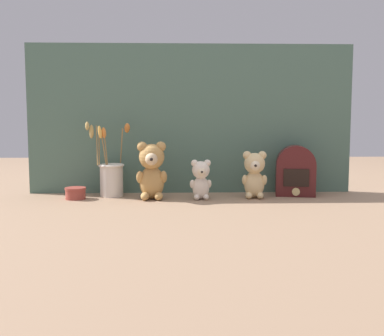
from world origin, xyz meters
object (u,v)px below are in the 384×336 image
object	(u,v)px
decorative_tin_tall	(75,193)
teddy_bear_large	(152,169)
flower_vase	(111,176)
teddy_bear_medium	(254,174)
vintage_radio	(295,172)
teddy_bear_small	(201,179)

from	to	relation	value
decorative_tin_tall	teddy_bear_large	bearing A→B (deg)	-3.46
teddy_bear_large	flower_vase	bearing A→B (deg)	154.00
teddy_bear_large	teddy_bear_medium	bearing A→B (deg)	2.31
flower_vase	vintage_radio	world-z (taller)	flower_vase
flower_vase	teddy_bear_large	bearing A→B (deg)	-26.00
teddy_bear_large	decorative_tin_tall	size ratio (longest dim) A/B	2.75
teddy_bear_large	teddy_bear_medium	distance (m)	0.42
teddy_bear_medium	vintage_radio	bearing A→B (deg)	17.17
teddy_bear_medium	decorative_tin_tall	xyz separation A→B (m)	(-0.73, 0.00, -0.08)
teddy_bear_small	decorative_tin_tall	distance (m)	0.52
decorative_tin_tall	vintage_radio	bearing A→B (deg)	3.44
teddy_bear_large	teddy_bear_small	bearing A→B (deg)	-1.20
teddy_bear_medium	flower_vase	bearing A→B (deg)	173.45
teddy_bear_small	vintage_radio	xyz separation A→B (m)	(0.41, 0.08, 0.02)
teddy_bear_small	teddy_bear_medium	bearing A→B (deg)	5.45
teddy_bear_small	decorative_tin_tall	world-z (taller)	teddy_bear_small
vintage_radio	decorative_tin_tall	world-z (taller)	vintage_radio
teddy_bear_medium	decorative_tin_tall	bearing A→B (deg)	179.85
flower_vase	decorative_tin_tall	size ratio (longest dim) A/B	3.72
teddy_bear_medium	flower_vase	xyz separation A→B (m)	(-0.60, 0.07, -0.02)
teddy_bear_small	flower_vase	size ratio (longest dim) A/B	0.51
flower_vase	teddy_bear_small	bearing A→B (deg)	-13.45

